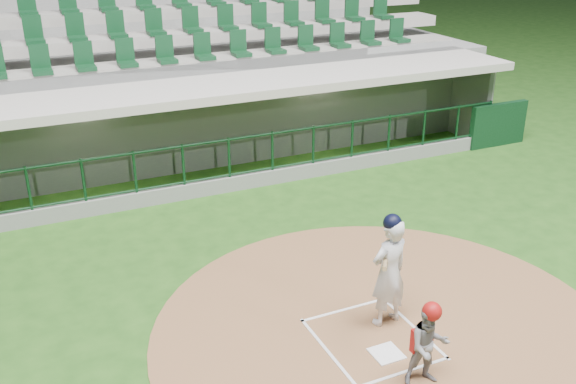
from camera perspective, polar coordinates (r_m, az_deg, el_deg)
name	(u,v)px	position (r m, az deg, el deg)	size (l,w,h in m)	color
ground	(362,329)	(10.21, 6.56, -11.99)	(120.00, 120.00, 0.00)	#204A15
dirt_circle	(385,331)	(10.21, 8.63, -12.10)	(7.20, 7.20, 0.01)	brown
home_plate	(386,354)	(9.73, 8.74, -14.01)	(0.43, 0.43, 0.02)	white
batter_box_chalk	(372,339)	(10.00, 7.47, -12.80)	(1.55, 1.80, 0.01)	silver
dugout_structure	(209,128)	(16.34, -7.00, 5.67)	(16.40, 3.70, 3.00)	slate
seating_deck	(170,84)	(19.02, -10.46, 9.45)	(17.00, 6.72, 5.15)	gray
batter	(389,270)	(9.90, 8.97, -6.89)	(0.89, 0.90, 1.87)	silver
catcher	(428,344)	(8.98, 12.37, -13.05)	(0.67, 0.58, 1.27)	gray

